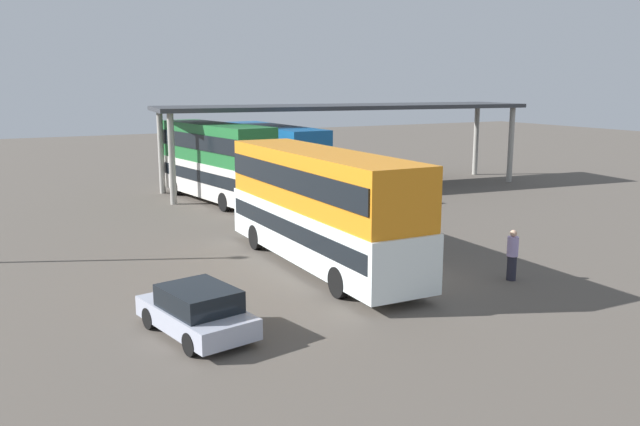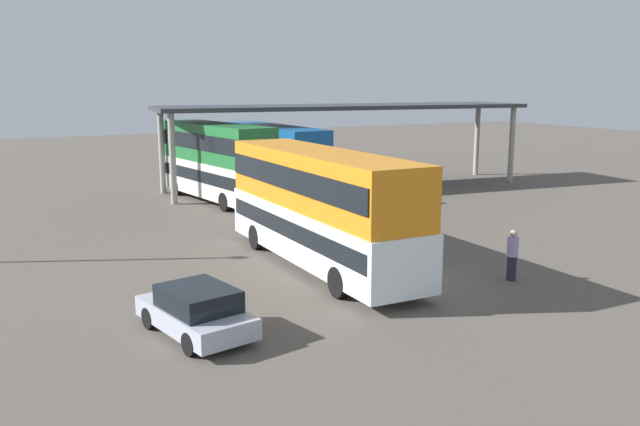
# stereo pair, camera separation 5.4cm
# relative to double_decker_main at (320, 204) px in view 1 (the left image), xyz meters

# --- Properties ---
(ground_plane) EXTENTS (140.00, 140.00, 0.00)m
(ground_plane) POSITION_rel_double_decker_main_xyz_m (1.49, -2.90, -2.33)
(ground_plane) COLOR #564F47
(double_decker_main) EXTENTS (2.63, 11.20, 4.25)m
(double_decker_main) POSITION_rel_double_decker_main_xyz_m (0.00, 0.00, 0.00)
(double_decker_main) COLOR white
(double_decker_main) RESTS_ON ground_plane
(parked_hatchback) EXTENTS (2.44, 4.06, 1.35)m
(parked_hatchback) POSITION_rel_double_decker_main_xyz_m (-6.05, -4.43, -1.66)
(parked_hatchback) COLOR #ACB1C4
(parked_hatchback) RESTS_ON ground_plane
(double_decker_near_canopy) EXTENTS (3.75, 10.32, 4.39)m
(double_decker_near_canopy) POSITION_rel_double_decker_main_xyz_m (1.14, 14.91, 0.07)
(double_decker_near_canopy) COLOR silver
(double_decker_near_canopy) RESTS_ON ground_plane
(double_decker_mid_row) EXTENTS (2.69, 10.55, 4.11)m
(double_decker_mid_row) POSITION_rel_double_decker_main_xyz_m (5.07, 15.64, -0.07)
(double_decker_mid_row) COLOR silver
(double_decker_mid_row) RESTS_ON ground_plane
(depot_canopy) EXTENTS (24.23, 7.76, 5.27)m
(depot_canopy) POSITION_rel_double_decker_main_xyz_m (10.14, 15.69, 2.61)
(depot_canopy) COLOR #33353A
(depot_canopy) RESTS_ON ground_plane
(pedestrian_waiting) EXTENTS (0.38, 0.38, 1.76)m
(pedestrian_waiting) POSITION_rel_double_decker_main_xyz_m (4.98, -4.61, -1.45)
(pedestrian_waiting) COLOR #262633
(pedestrian_waiting) RESTS_ON ground_plane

